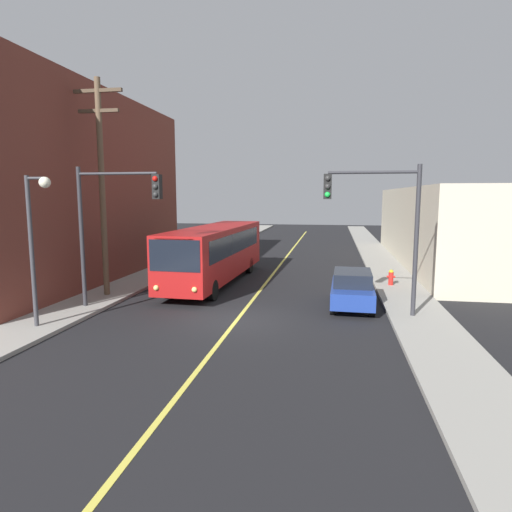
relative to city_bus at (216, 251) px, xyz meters
The scene contains 13 objects.
ground_plane 7.98m from the city_bus, 68.71° to the right, with size 120.00×120.00×0.00m, color black.
sidewalk_left 5.50m from the city_bus, 148.07° to the left, with size 2.50×90.00×0.15m, color gray.
sidewalk_right 10.59m from the city_bus, 15.32° to the left, with size 2.50×90.00×0.15m, color gray.
lane_stripe_center 8.45m from the city_bus, 70.01° to the left, with size 0.16×60.00×0.01m, color #D8CC4C.
building_left_brick 11.25m from the city_bus, behind, with size 10.00×19.34×10.74m.
building_right_warehouse 19.93m from the city_bus, 29.56° to the left, with size 12.00×24.36×5.50m.
city_bus is the anchor object (origin of this frame).
parked_car_blue 8.63m from the city_bus, 29.93° to the right, with size 1.91×4.45×1.62m.
utility_pole_near 7.35m from the city_bus, 133.94° to the right, with size 2.40×0.28×10.19m.
traffic_signal_left_corner 7.62m from the city_bus, 111.06° to the right, with size 3.75×0.48×6.00m.
traffic_signal_right_corner 10.43m from the city_bus, 35.63° to the right, with size 3.75×0.48×6.00m.
street_lamp_left 10.77m from the city_bus, 112.21° to the right, with size 0.98×0.40×5.50m.
fire_hydrant 9.76m from the city_bus, ahead, with size 0.44×0.26×0.84m.
Camera 1 is at (3.71, -16.75, 4.92)m, focal length 30.90 mm.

